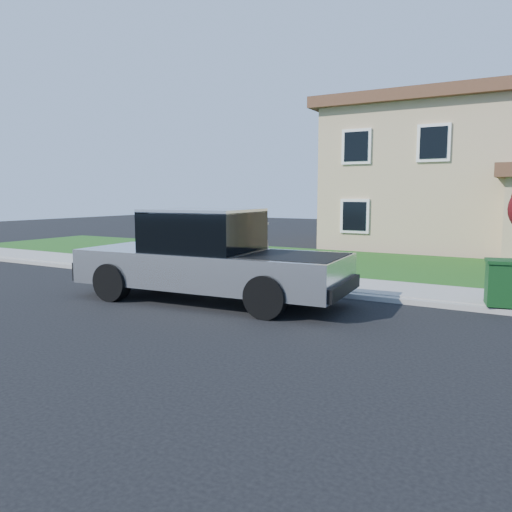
# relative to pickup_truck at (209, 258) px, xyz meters

# --- Properties ---
(ground) EXTENTS (80.00, 80.00, 0.00)m
(ground) POSITION_rel_pickup_truck_xyz_m (1.93, -0.95, -1.03)
(ground) COLOR black
(ground) RESTS_ON ground
(curb) EXTENTS (40.00, 0.20, 0.12)m
(curb) POSITION_rel_pickup_truck_xyz_m (2.93, 1.95, -0.97)
(curb) COLOR gray
(curb) RESTS_ON ground
(sidewalk) EXTENTS (40.00, 2.00, 0.15)m
(sidewalk) POSITION_rel_pickup_truck_xyz_m (2.93, 3.05, -0.95)
(sidewalk) COLOR gray
(sidewalk) RESTS_ON ground
(lawn) EXTENTS (40.00, 7.00, 0.10)m
(lawn) POSITION_rel_pickup_truck_xyz_m (2.93, 7.55, -0.98)
(lawn) COLOR #133D11
(lawn) RESTS_ON ground
(house) EXTENTS (14.00, 11.30, 6.85)m
(house) POSITION_rel_pickup_truck_xyz_m (3.25, 15.43, 2.14)
(house) COLOR tan
(house) RESTS_ON ground
(pickup_truck) EXTENTS (6.85, 2.80, 2.20)m
(pickup_truck) POSITION_rel_pickup_truck_xyz_m (0.00, 0.00, 0.00)
(pickup_truck) COLOR black
(pickup_truck) RESTS_ON ground
(woman) EXTENTS (0.71, 0.52, 1.97)m
(woman) POSITION_rel_pickup_truck_xyz_m (0.58, 1.45, -0.10)
(woman) COLOR #E7AB7E
(woman) RESTS_ON ground
(trash_bin) EXTENTS (0.73, 0.81, 1.00)m
(trash_bin) POSITION_rel_pickup_truck_xyz_m (6.16, 2.15, -0.37)
(trash_bin) COLOR #0E3614
(trash_bin) RESTS_ON sidewalk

